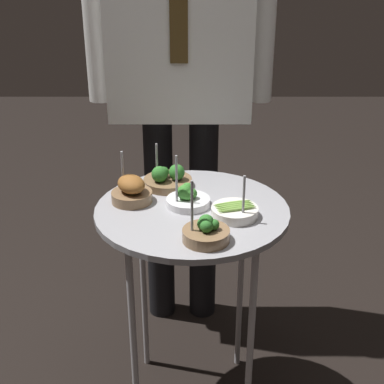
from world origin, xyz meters
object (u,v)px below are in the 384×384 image
at_px(bowl_broccoli_back_right, 188,198).
at_px(bowl_roast_back_left, 131,191).
at_px(serving_cart, 192,229).
at_px(bowl_broccoli_mid_right, 167,179).
at_px(bowl_asparagus_front_center, 235,211).
at_px(waiter_figure, 179,46).
at_px(bowl_broccoli_mid_left, 206,232).

relative_size(bowl_broccoli_back_right, bowl_roast_back_left, 1.08).
distance_m(serving_cart, bowl_broccoli_mid_right, 0.19).
relative_size(serving_cart, bowl_asparagus_front_center, 5.39).
height_order(bowl_broccoli_back_right, bowl_asparagus_front_center, bowl_broccoli_back_right).
relative_size(serving_cart, bowl_roast_back_left, 4.90).
height_order(bowl_asparagus_front_center, bowl_broccoli_mid_right, bowl_asparagus_front_center).
bearing_deg(waiter_figure, serving_cart, -85.08).
relative_size(serving_cart, bowl_broccoli_mid_left, 4.34).
xyz_separation_m(bowl_asparagus_front_center, bowl_broccoli_mid_right, (-0.20, 0.20, 0.01)).
xyz_separation_m(bowl_asparagus_front_center, waiter_figure, (-0.16, 0.54, 0.36)).
bearing_deg(bowl_broccoli_mid_left, serving_cart, 100.81).
xyz_separation_m(bowl_broccoli_mid_left, bowl_roast_back_left, (-0.21, 0.23, 0.01)).
xyz_separation_m(serving_cart, waiter_figure, (-0.04, 0.49, 0.45)).
xyz_separation_m(bowl_broccoli_mid_right, waiter_figure, (0.03, 0.34, 0.35)).
bearing_deg(bowl_broccoli_mid_left, bowl_asparagus_front_center, 58.10).
relative_size(bowl_asparagus_front_center, bowl_roast_back_left, 0.91).
bearing_deg(bowl_broccoli_mid_left, bowl_broccoli_mid_right, 108.37).
bearing_deg(bowl_asparagus_front_center, bowl_broccoli_mid_left, -121.90).
relative_size(bowl_broccoli_back_right, bowl_broccoli_mid_left, 0.95).
relative_size(bowl_asparagus_front_center, bowl_broccoli_mid_right, 0.90).
xyz_separation_m(bowl_asparagus_front_center, bowl_broccoli_mid_left, (-0.08, -0.13, 0.01)).
distance_m(bowl_broccoli_mid_left, waiter_figure, 0.76).
xyz_separation_m(bowl_broccoli_back_right, bowl_broccoli_mid_right, (-0.06, 0.13, 0.00)).
bearing_deg(serving_cart, bowl_roast_back_left, 166.88).
height_order(serving_cart, bowl_roast_back_left, bowl_roast_back_left).
distance_m(serving_cart, bowl_roast_back_left, 0.21).
xyz_separation_m(bowl_broccoli_mid_left, waiter_figure, (-0.08, 0.67, 0.35)).
bearing_deg(bowl_broccoli_mid_right, bowl_broccoli_mid_left, -71.63).
bearing_deg(waiter_figure, bowl_broccoli_mid_left, -83.42).
distance_m(bowl_asparagus_front_center, bowl_broccoli_mid_right, 0.28).
distance_m(bowl_broccoli_back_right, waiter_figure, 0.59).
height_order(bowl_asparagus_front_center, bowl_broccoli_mid_left, bowl_broccoli_mid_left).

